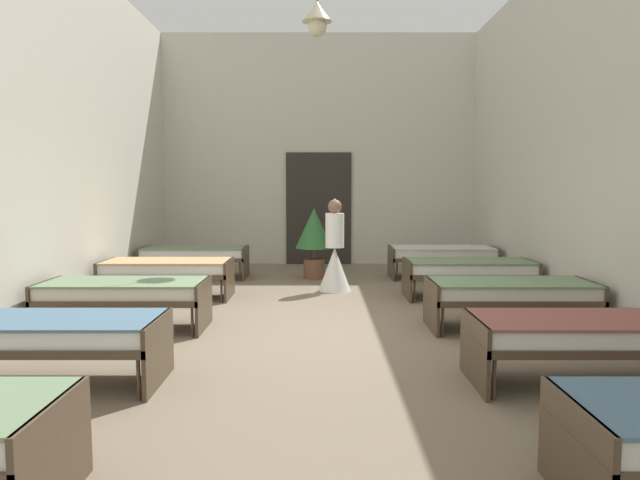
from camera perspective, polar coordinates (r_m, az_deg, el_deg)
The scene contains 12 objects.
ground_plane at distance 6.86m, azimuth 0.01°, elevation -9.23°, with size 7.23×12.08×0.10m, color #7A6B56.
room_shell at distance 8.07m, azimuth 0.05°, elevation 10.84°, with size 7.03×11.68×4.90m.
bed_left_row_1 at distance 5.41m, azimuth -25.15°, elevation -8.40°, with size 1.90×0.84×0.57m.
bed_right_row_1 at distance 5.38m, azimuth 25.09°, elevation -8.46°, with size 1.90×0.84×0.57m.
bed_left_row_2 at distance 7.13m, azimuth -18.59°, elevation -4.93°, with size 1.90×0.84×0.57m.
bed_right_row_2 at distance 7.11m, azimuth 18.66°, elevation -4.96°, with size 1.90×0.84×0.57m.
bed_left_row_3 at distance 8.93m, azimuth -14.66°, elevation -2.80°, with size 1.90×0.84×0.57m.
bed_right_row_3 at distance 8.91m, azimuth 14.81°, elevation -2.82°, with size 1.90×0.84×0.57m.
bed_left_row_4 at distance 10.76m, azimuth -12.07°, elevation -1.38°, with size 1.90×0.84×0.57m.
bed_right_row_4 at distance 10.75m, azimuth 12.27°, elevation -1.39°, with size 1.90×0.84×0.57m.
nurse_near_aisle at distance 9.23m, azimuth 1.72°, elevation -1.80°, with size 0.52×0.52×1.49m.
potted_plant at distance 10.44m, azimuth -0.34°, elevation 0.63°, with size 0.68×0.68×1.28m.
Camera 1 is at (0.03, -6.64, 1.68)m, focal length 32.22 mm.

